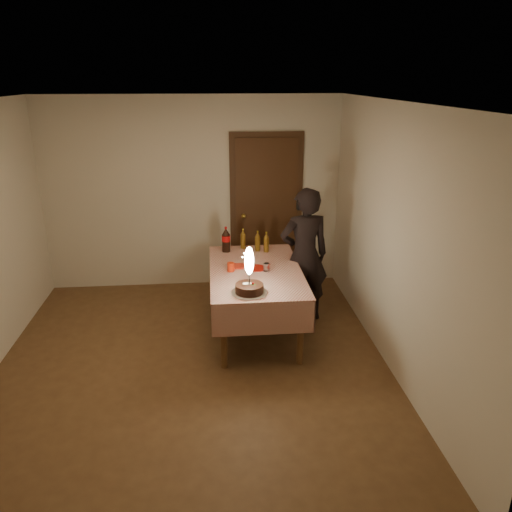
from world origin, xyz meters
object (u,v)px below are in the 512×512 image
amber_bottle_right (266,243)px  red_cup (231,267)px  birthday_cake (249,282)px  photographer (304,255)px  amber_bottle_left (243,239)px  red_plate (256,268)px  amber_bottle_mid (258,242)px  dining_table (256,278)px  clear_cup (267,267)px  cola_bottle (226,240)px

amber_bottle_right → red_cup: bearing=-127.1°
birthday_cake → photographer: size_ratio=0.30×
amber_bottle_left → amber_bottle_right: 0.32m
red_cup → birthday_cake: bearing=-75.5°
red_plate → amber_bottle_left: (-0.10, 0.72, 0.11)m
amber_bottle_mid → dining_table: bearing=-97.5°
birthday_cake → red_plate: (0.13, 0.66, -0.11)m
birthday_cake → clear_cup: 0.63m
red_cup → clear_cup: 0.40m
birthday_cake → cola_bottle: bearing=98.2°
dining_table → amber_bottle_left: 0.79m
red_plate → clear_cup: bearing=-40.3°
amber_bottle_right → photographer: (0.42, -0.31, -0.07)m
red_cup → dining_table: bearing=3.5°
amber_bottle_left → amber_bottle_mid: 0.21m
clear_cup → photographer: (0.49, 0.33, 0.00)m
birthday_cake → photographer: (0.72, 0.91, -0.07)m
birthday_cake → red_plate: bearing=78.8°
cola_bottle → red_plate: bearing=-62.5°
clear_cup → cola_bottle: 0.82m
red_plate → red_cup: (-0.29, -0.06, 0.05)m
dining_table → red_plate: 0.12m
cola_bottle → photographer: photographer is taller
red_plate → amber_bottle_right: (0.18, 0.55, 0.11)m
red_plate → clear_cup: (0.11, -0.09, 0.04)m
clear_cup → amber_bottle_left: 0.83m
amber_bottle_left → photographer: bearing=-34.4°
photographer → cola_bottle: bearing=158.1°
clear_cup → photographer: photographer is taller
clear_cup → amber_bottle_left: amber_bottle_left is taller
cola_bottle → photographer: size_ratio=0.19×
red_plate → red_cup: bearing=-168.4°
amber_bottle_right → red_plate: bearing=-107.6°
dining_table → photographer: (0.60, 0.28, 0.15)m
red_cup → red_plate: bearing=11.6°
birthday_cake → cola_bottle: birthday_cake is taller
cola_bottle → amber_bottle_right: 0.50m
dining_table → amber_bottle_right: bearing=72.6°
amber_bottle_left → amber_bottle_mid: size_ratio=1.00×
birthday_cake → amber_bottle_left: 1.38m
amber_bottle_right → amber_bottle_mid: bearing=154.7°
dining_table → cola_bottle: 0.76m
red_plate → amber_bottle_left: size_ratio=0.86×
red_cup → amber_bottle_left: amber_bottle_left is taller
red_cup → amber_bottle_mid: (0.36, 0.66, 0.07)m
birthday_cake → amber_bottle_right: bearing=75.8°
cola_bottle → dining_table: bearing=-64.9°
cola_bottle → amber_bottle_right: size_ratio=1.25×
amber_bottle_mid → cola_bottle: bearing=179.4°
dining_table → birthday_cake: (-0.12, -0.62, 0.22)m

